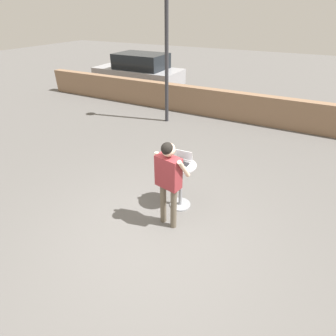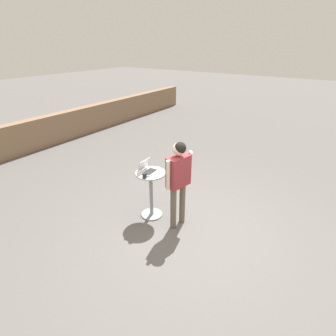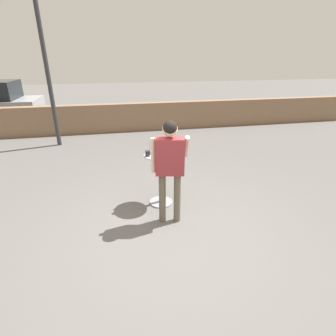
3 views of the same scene
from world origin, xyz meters
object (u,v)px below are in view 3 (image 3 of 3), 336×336
(cafe_table, at_px, (161,174))
(street_lamp, at_px, (40,30))
(laptop, at_px, (159,150))
(standing_person, at_px, (170,160))
(coffee_mug, at_px, (148,153))

(cafe_table, distance_m, street_lamp, 5.36)
(laptop, bearing_deg, cafe_table, -86.98)
(laptop, height_order, standing_person, standing_person)
(cafe_table, xyz_separation_m, coffee_mug, (-0.22, -0.04, 0.43))
(laptop, distance_m, coffee_mug, 0.25)
(cafe_table, height_order, coffee_mug, coffee_mug)
(cafe_table, xyz_separation_m, laptop, (-0.00, 0.07, 0.43))
(cafe_table, distance_m, coffee_mug, 0.48)
(coffee_mug, distance_m, standing_person, 0.61)
(cafe_table, height_order, street_lamp, street_lamp)
(laptop, height_order, coffee_mug, laptop)
(laptop, height_order, street_lamp, street_lamp)
(coffee_mug, xyz_separation_m, standing_person, (0.26, -0.55, 0.07))
(laptop, relative_size, coffee_mug, 2.90)
(cafe_table, bearing_deg, coffee_mug, -168.74)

